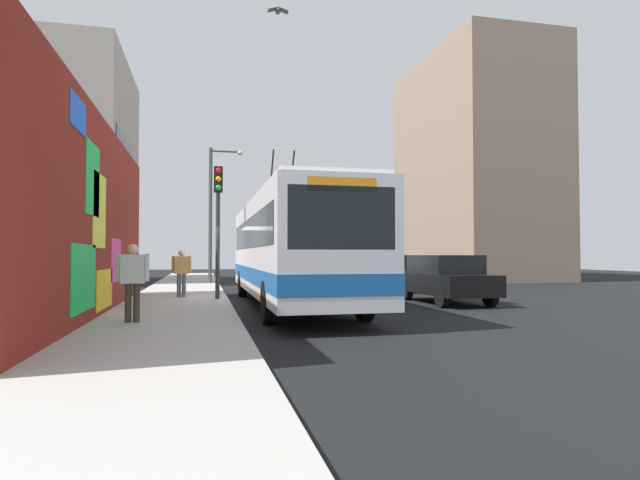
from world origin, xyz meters
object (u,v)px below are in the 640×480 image
Objects in this scene: parked_car_navy at (383,272)px; street_lamp at (214,206)px; parked_car_black at (445,278)px; city_bus at (290,247)px; pedestrian_midblock at (182,270)px; pedestrian_near_wall at (133,276)px; parked_car_silver at (346,268)px; traffic_light at (218,210)px.

parked_car_navy is 9.54m from street_lamp.
parked_car_navy is at bearing 0.00° from parked_car_black.
city_bus reaches higher than parked_car_navy.
city_bus reaches higher than pedestrian_midblock.
pedestrian_near_wall is (-6.52, 0.76, 0.05)m from pedestrian_midblock.
street_lamp is at bearing -8.26° from pedestrian_midblock.
parked_car_black is at bearing 180.00° from parked_car_navy.
city_bus is 5.30m from parked_car_black.
parked_car_silver is 18.54m from pedestrian_near_wall.
pedestrian_near_wall is at bearing 113.21° from parked_car_black.
pedestrian_midblock is at bearing 46.21° from traffic_light.
city_bus is 2.97× the size of parked_car_black.
city_bus is 3.01× the size of parked_car_navy.
city_bus is 2.84× the size of traffic_light.
pedestrian_midblock reaches higher than parked_car_black.
pedestrian_midblock is at bearing 53.64° from city_bus.
city_bus is 1.77× the size of street_lamp.
street_lamp is at bearing 32.93° from parked_car_black.
pedestrian_midblock reaches higher than parked_car_navy.
city_bus is 2.80m from traffic_light.
traffic_light reaches higher than parked_car_navy.
traffic_light is at bearing -133.79° from pedestrian_midblock.
pedestrian_near_wall reaches higher than parked_car_black.
pedestrian_midblock is (-3.47, 8.53, 0.25)m from parked_car_navy.
parked_car_navy is at bearing -57.98° from traffic_light.
parked_car_black is 1.01× the size of parked_car_navy.
parked_car_black is at bearing -106.53° from pedestrian_midblock.
parked_car_silver is 0.64× the size of street_lamp.
street_lamp is (11.14, 2.07, 2.27)m from city_bus.
city_bus is 5.81m from pedestrian_near_wall.
parked_car_silver is (12.06, -0.00, 0.00)m from parked_car_black.
pedestrian_near_wall is (-3.98, 9.29, 0.30)m from parked_car_black.
pedestrian_midblock is (2.53, 8.53, 0.25)m from parked_car_black.
traffic_light is 0.62× the size of street_lamp.
parked_car_navy is at bearing -41.31° from city_bus.
pedestrian_midblock is 6.56m from pedestrian_near_wall.
parked_car_black and parked_car_navy have the same top height.
street_lamp reaches higher than pedestrian_midblock.
parked_car_silver is 8.02m from street_lamp.
pedestrian_near_wall reaches higher than pedestrian_midblock.
street_lamp is (11.22, 7.27, 3.29)m from parked_car_black.
parked_car_navy is 13.64m from pedestrian_near_wall.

